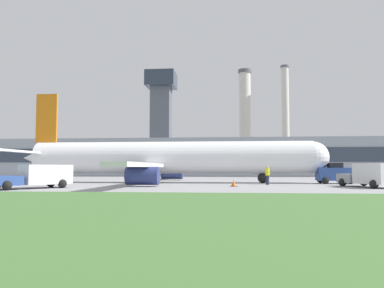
% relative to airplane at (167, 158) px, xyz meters
% --- Properties ---
extents(ground_plane, '(400.00, 400.00, 0.00)m').
position_rel_airplane_xyz_m(ground_plane, '(-1.00, 1.03, -2.66)').
color(ground_plane, gray).
extents(terminal_building, '(83.04, 12.39, 20.96)m').
position_rel_airplane_xyz_m(terminal_building, '(-1.28, 33.37, 1.33)').
color(terminal_building, '#8C939E').
rests_on(terminal_building, ground_plane).
extents(smokestack_left, '(3.70, 3.70, 29.35)m').
position_rel_airplane_xyz_m(smokestack_left, '(11.53, 64.72, 12.16)').
color(smokestack_left, beige).
rests_on(smokestack_left, ground_plane).
extents(smokestack_right, '(2.33, 2.33, 30.01)m').
position_rel_airplane_xyz_m(smokestack_right, '(22.52, 63.75, 12.44)').
color(smokestack_right, beige).
rests_on(smokestack_right, ground_plane).
extents(airplane, '(33.80, 32.07, 10.03)m').
position_rel_airplane_xyz_m(airplane, '(0.00, 0.00, 0.00)').
color(airplane, white).
rests_on(airplane, ground_plane).
extents(pushback_tug, '(3.60, 2.67, 2.12)m').
position_rel_airplane_xyz_m(pushback_tug, '(17.54, -0.91, -1.70)').
color(pushback_tug, '#2D4C93').
rests_on(pushback_tug, ground_plane).
extents(baggage_truck, '(5.31, 6.06, 1.86)m').
position_rel_airplane_xyz_m(baggage_truck, '(-8.36, -12.33, -1.72)').
color(baggage_truck, '#2D4C93').
rests_on(baggage_truck, ground_plane).
extents(fuel_truck, '(4.01, 6.04, 1.98)m').
position_rel_airplane_xyz_m(fuel_truck, '(18.40, -8.45, -1.67)').
color(fuel_truck, gray).
rests_on(fuel_truck, ground_plane).
extents(ground_crew_person, '(0.47, 0.47, 1.82)m').
position_rel_airplane_xyz_m(ground_crew_person, '(10.37, -4.03, -1.74)').
color(ground_crew_person, '#23283D').
rests_on(ground_crew_person, ground_plane).
extents(traffic_cone_near_nose, '(0.60, 0.60, 0.57)m').
position_rel_airplane_xyz_m(traffic_cone_near_nose, '(7.08, -7.82, -2.40)').
color(traffic_cone_near_nose, black).
rests_on(traffic_cone_near_nose, ground_plane).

